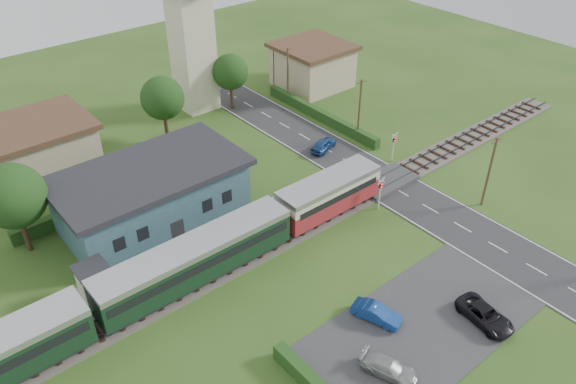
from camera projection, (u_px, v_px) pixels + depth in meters
ground at (323, 235)px, 47.96m from camera, size 120.00×120.00×0.00m
railway_track at (308, 223)px, 49.16m from camera, size 76.00×3.20×0.49m
road at (401, 192)px, 53.19m from camera, size 6.00×70.00×0.05m
car_park at (423, 325)px, 39.53m from camera, size 17.00×9.00×0.08m
crossing_deck at (386, 181)px, 54.34m from camera, size 6.20×3.40×0.45m
platform at (191, 251)px, 45.88m from camera, size 30.00×3.00×0.45m
equipment_hut at (94, 280)px, 40.82m from camera, size 2.30×2.30×2.55m
station_building at (152, 195)px, 48.16m from camera, size 16.00×9.00×5.30m
train at (158, 278)px, 40.42m from camera, size 43.20×2.90×3.40m
church_tower at (190, 23)px, 62.55m from camera, size 6.00×6.00×17.60m
house_west at (36, 149)px, 54.37m from camera, size 10.80×8.80×5.50m
house_east at (313, 65)px, 72.09m from camera, size 8.80×8.80×5.50m
hedge_roadside at (321, 115)px, 65.22m from camera, size 0.80×18.00×1.20m
hedge_station at (132, 191)px, 52.18m from camera, size 22.00×0.80×1.30m
tree_a at (13, 196)px, 43.30m from camera, size 5.20×5.20×8.00m
tree_b at (162, 98)px, 58.66m from camera, size 4.60×4.60×7.34m
tree_c at (230, 72)px, 65.38m from camera, size 4.20×4.20×6.78m
utility_pole_b at (489, 171)px, 49.53m from camera, size 1.40×0.22×7.00m
utility_pole_c at (359, 109)px, 59.69m from camera, size 1.40×0.22×7.00m
utility_pole_d at (288, 75)px, 67.31m from camera, size 1.40×0.22×7.00m
crossing_signal_near at (380, 189)px, 49.84m from camera, size 0.84×0.28×3.28m
crossing_signal_far at (394, 143)px, 56.66m from camera, size 0.84×0.28×3.28m
streetlamp_east at (274, 64)px, 71.76m from camera, size 0.30×0.30×5.15m
car_on_road at (324, 145)px, 59.39m from camera, size 3.88×2.49×1.23m
car_park_blue at (377, 313)px, 39.63m from camera, size 2.35×3.80×1.18m
car_park_silver at (389, 368)px, 35.83m from camera, size 2.71×4.04×1.09m
car_park_dark at (485, 315)px, 39.47m from camera, size 2.57×4.55×1.20m
pedestrian_near at (247, 214)px, 47.94m from camera, size 0.85×0.72×1.98m
pedestrian_far at (109, 279)px, 41.59m from camera, size 0.77×0.92×1.68m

